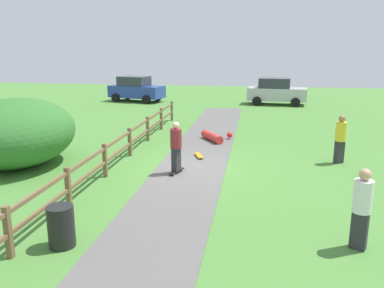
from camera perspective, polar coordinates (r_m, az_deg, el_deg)
ground_plane at (r=13.70m, az=-0.15°, el=-3.61°), size 60.00×60.00×0.00m
asphalt_path at (r=13.70m, az=-0.15°, el=-3.57°), size 2.40×28.00×0.02m
wooden_fence at (r=14.16m, az=-10.59°, el=-0.46°), size 0.12×18.12×1.10m
bush_large at (r=15.15m, az=-24.01°, el=1.55°), size 3.84×4.61×2.39m
trash_bin at (r=8.88m, az=-18.37°, el=-11.23°), size 0.56×0.56×0.90m
skater_riding at (r=12.94m, az=-2.31°, el=-0.14°), size 0.48×0.82×1.73m
skater_fallen at (r=17.71m, az=3.11°, el=1.07°), size 1.46×1.50×0.36m
skateboard_loose at (r=15.06m, az=0.99°, el=-1.64°), size 0.46×0.82×0.08m
bystander_yellow at (r=15.11m, az=20.66°, el=0.97°), size 0.53×0.53×1.76m
bystander_white at (r=8.86m, az=23.33°, el=-8.14°), size 0.51×0.51×1.75m
parked_car_silver at (r=29.63m, az=12.07°, el=7.44°), size 4.34×2.31×1.92m
parked_car_blue at (r=30.99m, az=-8.10°, el=7.87°), size 4.49×2.76×1.92m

